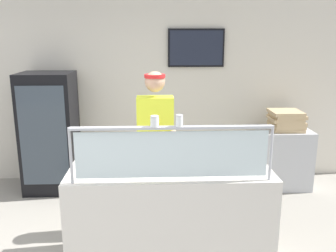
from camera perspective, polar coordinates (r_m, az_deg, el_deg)
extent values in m
plane|color=gray|center=(4.27, -0.14, -15.62)|extent=(12.00, 12.00, 0.00)
cube|color=silver|center=(5.38, -0.89, 5.85)|extent=(6.21, 0.08, 2.70)
cube|color=black|center=(5.30, 4.42, 12.10)|extent=(0.80, 0.04, 0.54)
cube|color=#1E2333|center=(5.28, 4.45, 12.09)|extent=(0.75, 0.01, 0.49)
cube|color=silver|center=(3.49, 0.31, -13.97)|extent=(1.81, 0.73, 0.95)
cylinder|color=#B2B5BC|center=(2.99, -15.00, -4.56)|extent=(0.02, 0.02, 0.47)
cylinder|color=#B2B5BC|center=(3.08, 15.82, -4.11)|extent=(0.02, 0.02, 0.47)
cube|color=silver|center=(2.93, 0.63, -4.49)|extent=(1.55, 0.01, 0.39)
cube|color=#B2B5BC|center=(2.87, 0.64, -0.26)|extent=(1.61, 0.06, 0.02)
cylinder|color=#9EA0A8|center=(3.37, -1.44, -6.05)|extent=(0.47, 0.47, 0.01)
cylinder|color=tan|center=(3.37, -1.44, -5.81)|extent=(0.45, 0.45, 0.02)
cylinder|color=#D65B2D|center=(3.36, -1.45, -5.62)|extent=(0.39, 0.39, 0.01)
cube|color=#ADAFB7|center=(3.34, -2.19, -5.64)|extent=(0.14, 0.29, 0.01)
cylinder|color=white|center=(2.85, -2.11, 0.59)|extent=(0.07, 0.07, 0.07)
cylinder|color=white|center=(2.85, -2.11, 0.38)|extent=(0.06, 0.06, 0.05)
cylinder|color=silver|center=(2.84, -2.12, 1.45)|extent=(0.06, 0.06, 0.02)
cylinder|color=white|center=(2.86, 1.80, 0.68)|extent=(0.06, 0.06, 0.08)
cylinder|color=red|center=(2.86, 1.80, 0.46)|extent=(0.05, 0.05, 0.05)
cylinder|color=silver|center=(2.85, 1.81, 1.59)|extent=(0.05, 0.05, 0.02)
cylinder|color=#23232D|center=(4.05, -3.51, -9.87)|extent=(0.13, 0.13, 0.95)
cylinder|color=#23232D|center=(4.05, -0.35, -9.83)|extent=(0.13, 0.13, 0.95)
cube|color=#D8EA33|center=(3.81, -2.02, 0.53)|extent=(0.38, 0.21, 0.55)
sphere|color=tan|center=(3.73, -2.07, 6.96)|extent=(0.21, 0.21, 0.21)
cylinder|color=red|center=(3.73, -2.08, 7.84)|extent=(0.21, 0.21, 0.04)
cylinder|color=tan|center=(3.63, 0.88, -1.71)|extent=(0.08, 0.34, 0.08)
cube|color=black|center=(5.24, -17.98, -0.98)|extent=(0.70, 0.62, 1.64)
cube|color=#38424C|center=(4.94, -18.97, -1.57)|extent=(0.60, 0.02, 1.31)
cylinder|color=green|center=(5.09, -20.92, -0.71)|extent=(0.06, 0.06, 0.20)
cylinder|color=blue|center=(5.06, -19.80, -0.71)|extent=(0.06, 0.06, 0.20)
cylinder|color=blue|center=(5.03, -18.67, -0.70)|extent=(0.06, 0.06, 0.20)
cylinder|color=green|center=(5.00, -17.53, -0.69)|extent=(0.06, 0.06, 0.20)
cylinder|color=red|center=(4.97, -16.38, -0.68)|extent=(0.06, 0.06, 0.20)
cube|color=#B7BABF|center=(5.45, 17.58, -4.80)|extent=(0.70, 0.55, 0.83)
cube|color=tan|center=(5.33, 17.99, -0.32)|extent=(0.44, 0.44, 0.04)
cube|color=tan|center=(5.32, 18.02, 0.15)|extent=(0.42, 0.42, 0.04)
cube|color=tan|center=(5.32, 18.15, 0.62)|extent=(0.42, 0.42, 0.04)
cube|color=tan|center=(5.30, 17.89, 1.10)|extent=(0.43, 0.43, 0.05)
cube|color=tan|center=(5.30, 18.19, 1.57)|extent=(0.42, 0.42, 0.04)
cube|color=tan|center=(5.28, 17.97, 2.05)|extent=(0.42, 0.42, 0.04)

